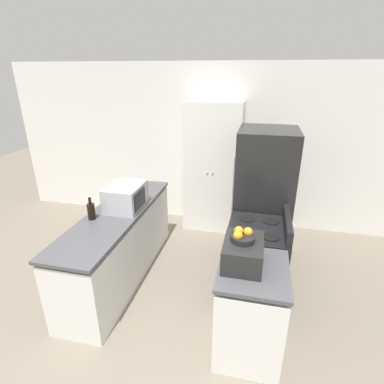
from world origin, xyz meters
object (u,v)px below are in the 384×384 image
Objects in this scene: pantry_cabinet at (212,168)px; refrigerator at (263,199)px; stove at (255,263)px; fruit_bowl at (242,236)px; microwave at (126,197)px; toaster_oven at (243,252)px; wine_bottle at (91,211)px.

pantry_cabinet reaches higher than refrigerator.
pantry_cabinet is 1.93× the size of stove.
pantry_cabinet reaches higher than fruit_bowl.
microwave is (-1.62, -0.62, 0.14)m from refrigerator.
microwave is 2.42× the size of fruit_bowl.
fruit_bowl is at bearing -29.22° from microwave.
toaster_oven is at bearing -45.24° from fruit_bowl.
microwave is 1.12× the size of toaster_oven.
pantry_cabinet is 1.13× the size of refrigerator.
microwave reaches higher than toaster_oven.
pantry_cabinet is at bearing 134.42° from refrigerator.
stove is 0.58× the size of refrigerator.
refrigerator is (0.80, -0.82, -0.12)m from pantry_cabinet.
refrigerator is at bearing 87.47° from stove.
wine_bottle is (-1.84, -0.21, 0.54)m from stove.
refrigerator reaches higher than stove.
microwave is 0.45m from wine_bottle.
stove is at bearing 77.98° from fruit_bowl.
pantry_cabinet is 2.35m from toaster_oven.
pantry_cabinet reaches higher than stove.
pantry_cabinet is at bearing 105.53° from fruit_bowl.
microwave is (-0.82, -1.44, 0.02)m from pantry_cabinet.
microwave is at bearing 150.78° from fruit_bowl.
refrigerator reaches higher than microwave.
fruit_bowl is (1.70, -0.45, 0.16)m from wine_bottle.
stove is at bearing 79.45° from toaster_oven.
wine_bottle is (-0.26, -0.36, -0.05)m from microwave.
wine_bottle is at bearing -173.44° from stove.
toaster_oven is 0.15m from fruit_bowl.
refrigerator is 6.93× the size of wine_bottle.
refrigerator is at bearing 27.72° from wine_bottle.
pantry_cabinet reaches higher than wine_bottle.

